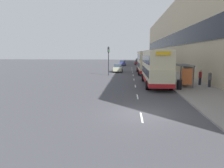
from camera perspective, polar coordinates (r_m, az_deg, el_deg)
ground_plane at (r=13.43m, az=8.25°, el=-8.49°), size 220.00×220.00×0.00m
pavement at (r=51.97m, az=12.89°, el=4.32°), size 5.00×93.00×0.14m
terrace_facade at (r=52.67m, az=17.59°, el=12.43°), size 3.10×93.00×15.27m
lane_mark_0 at (r=12.76m, az=8.44°, el=-9.41°), size 0.12×2.00×0.01m
lane_mark_1 at (r=18.52m, az=7.28°, el=-3.62°), size 0.12×2.00×0.01m
lane_mark_2 at (r=24.39m, az=6.68°, el=-0.59°), size 0.12×2.00×0.01m
lane_mark_3 at (r=30.29m, az=6.31°, el=1.26°), size 0.12×2.00×0.01m
lane_mark_4 at (r=36.23m, az=6.06°, el=2.51°), size 0.12×2.00×0.01m
lane_mark_5 at (r=42.17m, az=5.88°, el=3.40°), size 0.12×2.00×0.01m
lane_mark_6 at (r=48.12m, az=5.75°, el=4.08°), size 0.12×2.00×0.01m
lane_mark_7 at (r=54.08m, az=5.65°, el=4.60°), size 0.12×2.00×0.01m
bus_shelter at (r=25.08m, az=20.07°, el=3.50°), size 1.60×4.20×2.48m
double_decker_bus_near at (r=25.21m, az=12.35°, el=4.79°), size 2.85×10.43×4.30m
double_decker_bus_ahead at (r=39.53m, az=9.39°, el=6.28°), size 2.85×10.84×4.30m
car_0 at (r=81.16m, az=7.47°, el=6.60°), size 2.02×3.84×1.81m
car_1 at (r=42.12m, az=1.68°, el=4.57°), size 1.94×4.06×1.68m
car_2 at (r=67.99m, az=7.40°, el=6.19°), size 1.98×3.83×1.83m
car_3 at (r=63.90m, az=3.03°, el=6.04°), size 2.03×4.44×1.70m
pedestrian_at_shelter at (r=25.09m, az=26.14°, el=1.28°), size 0.36×0.36×1.82m
pedestrian_1 at (r=26.40m, az=23.88°, el=1.78°), size 0.36×0.36×1.83m
litter_bin at (r=22.34m, az=18.67°, el=-0.14°), size 0.55×0.55×1.05m
traffic_light_far_kerb at (r=35.54m, az=-1.00°, el=7.95°), size 0.30×0.32×5.10m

